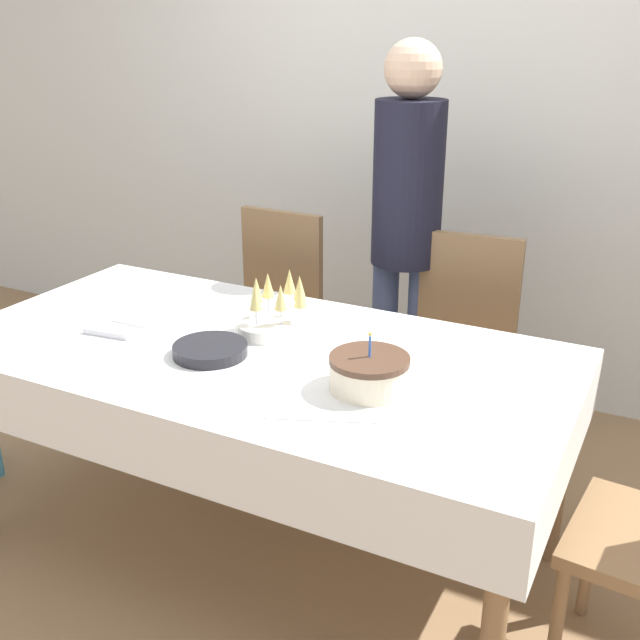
# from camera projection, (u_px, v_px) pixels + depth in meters

# --- Properties ---
(ground_plane) EXTENTS (12.00, 12.00, 0.00)m
(ground_plane) POSITION_uv_depth(u_px,v_px,m) (261.00, 548.00, 2.65)
(ground_plane) COLOR #93704C
(wall_back) EXTENTS (8.00, 0.05, 2.70)m
(wall_back) POSITION_uv_depth(u_px,v_px,m) (434.00, 111.00, 3.50)
(wall_back) COLOR silver
(wall_back) RESTS_ON ground_plane
(dining_table) EXTENTS (1.97, 0.99, 0.77)m
(dining_table) POSITION_uv_depth(u_px,v_px,m) (255.00, 377.00, 2.40)
(dining_table) COLOR white
(dining_table) RESTS_ON ground_plane
(dining_chair_far_left) EXTENTS (0.44, 0.44, 0.97)m
(dining_chair_far_left) POSITION_uv_depth(u_px,v_px,m) (270.00, 313.00, 3.31)
(dining_chair_far_left) COLOR olive
(dining_chair_far_left) RESTS_ON ground_plane
(dining_chair_far_right) EXTENTS (0.45, 0.45, 0.97)m
(dining_chair_far_right) POSITION_uv_depth(u_px,v_px,m) (459.00, 349.00, 2.94)
(dining_chair_far_right) COLOR olive
(dining_chair_far_right) RESTS_ON ground_plane
(birthday_cake) EXTENTS (0.23, 0.23, 0.17)m
(birthday_cake) POSITION_uv_depth(u_px,v_px,m) (369.00, 373.00, 2.08)
(birthday_cake) COLOR beige
(birthday_cake) RESTS_ON dining_table
(champagne_tray) EXTENTS (0.28, 0.28, 0.18)m
(champagne_tray) POSITION_uv_depth(u_px,v_px,m) (279.00, 303.00, 2.48)
(champagne_tray) COLOR silver
(champagne_tray) RESTS_ON dining_table
(plate_stack_main) EXTENTS (0.23, 0.23, 0.03)m
(plate_stack_main) POSITION_uv_depth(u_px,v_px,m) (210.00, 350.00, 2.31)
(plate_stack_main) COLOR black
(plate_stack_main) RESTS_ON dining_table
(plate_stack_dessert) EXTENTS (0.18, 0.18, 0.04)m
(plate_stack_dessert) POSITION_uv_depth(u_px,v_px,m) (264.00, 329.00, 2.45)
(plate_stack_dessert) COLOR silver
(plate_stack_dessert) RESTS_ON dining_table
(cake_knife) EXTENTS (0.28, 0.13, 0.00)m
(cake_knife) POSITION_uv_depth(u_px,v_px,m) (319.00, 419.00, 1.93)
(cake_knife) COLOR silver
(cake_knife) RESTS_ON dining_table
(fork_pile) EXTENTS (0.18, 0.08, 0.02)m
(fork_pile) POSITION_uv_depth(u_px,v_px,m) (110.00, 331.00, 2.46)
(fork_pile) COLOR silver
(fork_pile) RESTS_ON dining_table
(napkin_pile) EXTENTS (0.15, 0.15, 0.01)m
(napkin_pile) POSITION_uv_depth(u_px,v_px,m) (143.00, 316.00, 2.60)
(napkin_pile) COLOR white
(napkin_pile) RESTS_ON dining_table
(person_standing) EXTENTS (0.28, 0.28, 1.68)m
(person_standing) POSITION_uv_depth(u_px,v_px,m) (407.00, 214.00, 3.00)
(person_standing) COLOR #3F4C72
(person_standing) RESTS_ON ground_plane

